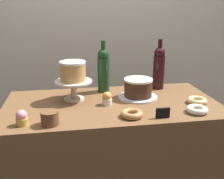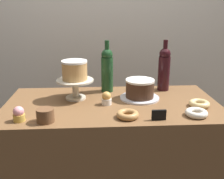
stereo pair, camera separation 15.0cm
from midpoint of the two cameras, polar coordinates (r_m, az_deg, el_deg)
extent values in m
cube|color=silver|center=(2.31, -5.70, 14.56)|extent=(6.00, 0.05, 2.60)
cube|color=brown|center=(1.73, -2.59, -16.81)|extent=(1.21, 0.63, 0.89)
cylinder|color=beige|center=(1.59, -10.73, -2.03)|extent=(0.12, 0.12, 0.01)
cylinder|color=beige|center=(1.58, -10.84, -0.19)|extent=(0.04, 0.04, 0.10)
cylinder|color=beige|center=(1.56, -10.95, 1.65)|extent=(0.22, 0.22, 0.01)
cylinder|color=tan|center=(1.55, -11.07, 3.61)|extent=(0.14, 0.14, 0.10)
cylinder|color=white|center=(1.54, -11.20, 5.64)|extent=(0.15, 0.15, 0.01)
cylinder|color=silver|center=(1.61, 2.87, -1.60)|extent=(0.23, 0.23, 0.01)
cylinder|color=#3D2619|center=(1.59, 2.90, 0.19)|extent=(0.17, 0.17, 0.10)
cylinder|color=white|center=(1.58, 2.93, 2.04)|extent=(0.17, 0.17, 0.01)
cylinder|color=#193D1E|center=(1.70, -4.35, 3.13)|extent=(0.08, 0.08, 0.22)
sphere|color=#193D1E|center=(1.67, -4.45, 7.35)|extent=(0.07, 0.07, 0.07)
cylinder|color=#193D1E|center=(1.66, -4.49, 9.07)|extent=(0.03, 0.03, 0.08)
cylinder|color=black|center=(1.77, 7.53, 3.64)|extent=(0.08, 0.08, 0.22)
sphere|color=black|center=(1.75, 7.70, 7.69)|extent=(0.07, 0.07, 0.07)
cylinder|color=black|center=(1.74, 7.77, 9.34)|extent=(0.03, 0.03, 0.08)
cylinder|color=white|center=(1.49, -3.95, -2.65)|extent=(0.06, 0.06, 0.03)
sphere|color=#CC9347|center=(1.48, -3.98, -1.51)|extent=(0.05, 0.05, 0.05)
cylinder|color=gold|center=(1.34, -21.69, -6.43)|extent=(0.06, 0.06, 0.03)
sphere|color=pink|center=(1.33, -21.85, -5.20)|extent=(0.05, 0.05, 0.05)
torus|color=#E0C17F|center=(1.56, 15.08, -2.35)|extent=(0.11, 0.11, 0.03)
torus|color=#B27F47|center=(1.33, 1.02, -5.28)|extent=(0.11, 0.11, 0.03)
torus|color=silver|center=(1.43, 14.83, -4.21)|extent=(0.11, 0.11, 0.03)
cylinder|color=brown|center=(1.30, -16.26, -7.03)|extent=(0.08, 0.08, 0.01)
cylinder|color=brown|center=(1.30, -16.30, -6.59)|extent=(0.08, 0.08, 0.01)
cylinder|color=brown|center=(1.30, -16.34, -6.14)|extent=(0.08, 0.08, 0.01)
cylinder|color=brown|center=(1.29, -16.38, -5.70)|extent=(0.08, 0.08, 0.01)
cylinder|color=brown|center=(1.29, -16.43, -5.25)|extent=(0.08, 0.08, 0.01)
cylinder|color=brown|center=(1.28, -16.47, -4.79)|extent=(0.08, 0.08, 0.01)
cube|color=black|center=(1.33, 7.60, -5.04)|extent=(0.07, 0.01, 0.05)
camera|label=1|loc=(0.07, -92.86, -0.91)|focal=42.96mm
camera|label=2|loc=(0.07, 87.14, 0.91)|focal=42.96mm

